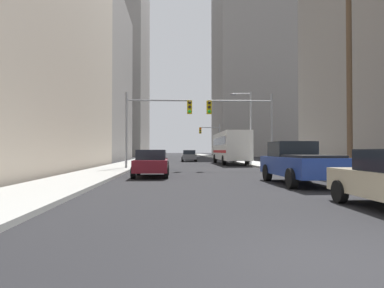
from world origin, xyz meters
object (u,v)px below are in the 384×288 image
Objects in this scene: sedan_maroon at (151,163)px; traffic_signal_far_right at (211,135)px; pickup_truck_blue at (298,163)px; traffic_signal_near_right at (243,117)px; sedan_black at (156,160)px; sedan_grey at (189,156)px; traffic_signal_near_left at (156,117)px; city_bus at (230,146)px.

traffic_signal_far_right is at bearing 79.02° from sedan_maroon.
pickup_truck_blue is at bearing -33.40° from sedan_maroon.
traffic_signal_far_right is at bearing 88.54° from traffic_signal_near_right.
sedan_black is 0.71× the size of traffic_signal_far_right.
traffic_signal_near_left is at bearing -100.31° from sedan_grey.
traffic_signal_far_right is at bearing 76.61° from sedan_black.
sedan_maroon is at bearing -132.28° from traffic_signal_near_right.
sedan_maroon and sedan_grey have the same top height.
sedan_grey is at bearing 79.69° from traffic_signal_near_left.
traffic_signal_far_right is at bearing 89.02° from pickup_truck_blue.
sedan_grey is (3.26, 26.27, 0.00)m from sedan_maroon.
traffic_signal_far_right is (7.52, 38.73, 3.26)m from sedan_maroon.
traffic_signal_near_left is at bearing 120.37° from pickup_truck_blue.
traffic_signal_near_left is at bearing 93.19° from sedan_black.
pickup_truck_blue is (-0.62, -22.16, -1.00)m from city_bus.
sedan_black and sedan_grey have the same top height.
traffic_signal_far_right is at bearing 89.67° from city_bus.
traffic_signal_far_right is (0.80, 31.34, -0.08)m from traffic_signal_near_right.
traffic_signal_near_left is (-6.95, 11.85, 3.17)m from pickup_truck_blue.
sedan_grey is 13.56m from traffic_signal_far_right.
traffic_signal_near_right is 1.00× the size of traffic_signal_far_right.
sedan_grey is at bearing -108.84° from traffic_signal_far_right.
pickup_truck_blue is 0.91× the size of traffic_signal_far_right.
sedan_grey is at bearing 82.92° from sedan_maroon.
sedan_black is (-0.13, 6.63, 0.00)m from sedan_maroon.
sedan_maroon is 0.70× the size of traffic_signal_near_right.
traffic_signal_near_left is (-3.43, -18.88, 3.34)m from sedan_grey.
traffic_signal_near_right is (-0.68, -10.30, 2.18)m from city_bus.
city_bus is at bearing 86.25° from traffic_signal_near_right.
pickup_truck_blue is at bearing -58.11° from sedan_black.
traffic_signal_near_left is at bearing -180.00° from traffic_signal_near_right.
traffic_signal_near_right reaches higher than city_bus.
traffic_signal_near_left is (-0.04, 0.76, 3.34)m from sedan_black.
sedan_black is at bearing 91.10° from sedan_maroon.
traffic_signal_near_left reaches higher than sedan_black.
sedan_maroon and sedan_black have the same top height.
city_bus is 12.96m from traffic_signal_near_left.
traffic_signal_near_right is at bearing 90.29° from pickup_truck_blue.
city_bus is at bearing -64.30° from sedan_grey.
traffic_signal_near_left is 32.27m from traffic_signal_far_right.
pickup_truck_blue is 0.91× the size of traffic_signal_near_left.
sedan_grey is 0.70× the size of traffic_signal_far_right.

